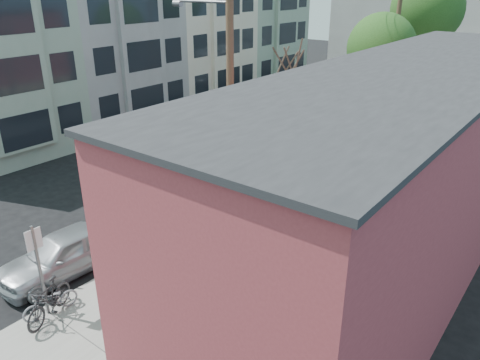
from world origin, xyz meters
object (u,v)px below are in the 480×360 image
Objects in this scene: patio_chair_a at (176,330)px; parked_bike_a at (49,300)px; car_2 at (253,161)px; utility_pole_near at (229,82)px; tree_leafy_mid at (381,48)px; tree_leafy_far at (427,9)px; patio_chair_b at (166,329)px; parked_bike_b at (50,302)px; car_0 at (64,253)px; parking_meter_far at (299,153)px; patron_green at (124,345)px; patron_grey at (242,256)px; tree_bare at (283,136)px; bus at (369,76)px; cyclist at (138,290)px; sign_post at (38,263)px; parking_meter_near at (184,213)px; car_1 at (174,199)px; car_3 at (303,134)px.

parked_bike_a is (-3.53, -1.40, 0.13)m from patio_chair_a.
utility_pole_near is at bearing -62.19° from car_2.
tree_leafy_far is at bearing 90.00° from tree_leafy_mid.
patio_chair_b is at bearing -63.43° from utility_pole_near.
car_2 is (-5.10, 10.82, 0.16)m from patio_chair_b.
car_0 is at bearing 146.76° from parked_bike_b.
parking_meter_far is 14.32m from patron_green.
patio_chair_a is 0.47× the size of parked_bike_a.
patron_green reaches higher than parking_meter_far.
tree_leafy_mid is at bearing 87.37° from car_0.
car_2 is at bearing 76.20° from parked_bike_a.
patio_chair_b is (3.51, -7.02, -4.82)m from utility_pole_near.
patio_chair_b is (3.10, -27.92, -6.42)m from tree_leafy_far.
parked_bike_b is at bearing -154.23° from patio_chair_a.
utility_pole_near is 6.61m from patron_grey.
utility_pole_near is 4.29m from tree_bare.
tree_leafy_mid is (0.55, 7.87, 4.28)m from parking_meter_far.
patio_chair_a is 31.26m from bus.
car_0 reaches higher than parked_bike_b.
patio_chair_a is 0.20× the size of car_0.
car_0 is at bearing -101.51° from tree_bare.
car_0 is at bearing -79.97° from bus.
utility_pole_near reaches higher than car_2.
cyclist is at bearing 49.12° from parked_bike_b.
sign_post is 0.30× the size of tree_leafy_far.
parked_bike_a is (-3.31, -1.26, 0.13)m from patio_chair_b.
parking_meter_near is 0.26× the size of car_1.
cyclist reaches higher than parking_meter_far.
cyclist is (-1.51, 0.40, 0.32)m from patio_chair_b.
utility_pole_near is at bearing -97.30° from tree_bare.
patio_chair_b is 0.19× the size of car_1.
sign_post is at bearing -90.88° from tree_leafy_far.
sign_post is 29.60m from tree_leafy_far.
patron_grey is (-0.12, 3.40, 0.44)m from patio_chair_b.
parked_bike_a is 31.94m from bus.
car_2 is (0.00, 5.42, -0.03)m from car_1.
sign_post is 1.85× the size of cyclist.
patron_grey is 0.38× the size of car_1.
patron_grey is 0.41× the size of car_0.
patron_green is 8.30m from car_1.
parking_meter_far is 4.13m from car_3.
tree_leafy_mid reaches higher than parked_bike_b.
tree_bare is 18.24m from tree_leafy_far.
tree_leafy_far is 6.12× the size of patron_green.
car_3 is at bearing -76.23° from bus.
car_0 is at bearing -73.68° from patron_grey.
utility_pole_near is at bearing 124.41° from patio_chair_a.
car_2 is 5.50m from car_3.
parked_bike_b is at bearing -90.83° from tree_leafy_mid.
parked_bike_a is 0.37× the size of car_2.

